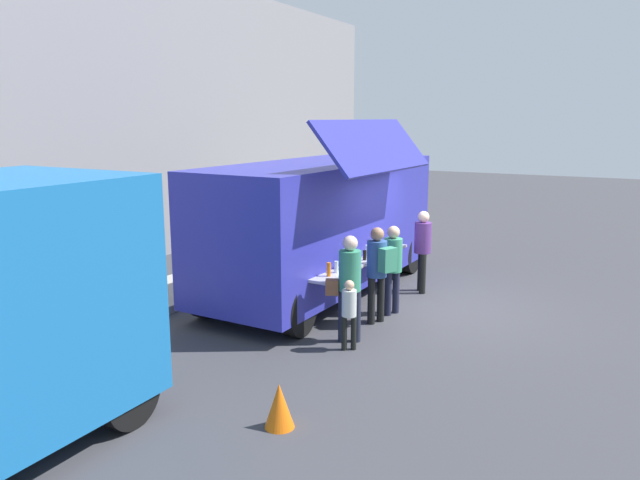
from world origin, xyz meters
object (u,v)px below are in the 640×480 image
trash_bin (310,232)px  customer_extra_browsing (423,244)px  traffic_cone_orange (279,406)px  customer_rear_waiting (349,279)px  customer_mid_with_backpack (378,265)px  child_near_queue (349,309)px  customer_front_ordering (393,262)px  food_truck_main (322,222)px

trash_bin → customer_extra_browsing: (-2.70, -4.17, 0.56)m
traffic_cone_orange → customer_rear_waiting: bearing=9.5°
customer_mid_with_backpack → customer_extra_browsing: size_ratio=1.01×
child_near_queue → customer_front_ordering: bearing=-33.9°
customer_mid_with_backpack → child_near_queue: 1.45m
trash_bin → customer_mid_with_backpack: size_ratio=0.55×
customer_rear_waiting → child_near_queue: 0.53m
trash_bin → customer_rear_waiting: (-6.04, -4.04, 0.58)m
food_truck_main → customer_mid_with_backpack: food_truck_main is taller
food_truck_main → traffic_cone_orange: (-5.29, -2.21, -1.23)m
trash_bin → customer_front_ordering: 6.05m
food_truck_main → customer_extra_browsing: bearing=-59.3°
food_truck_main → customer_rear_waiting: bearing=-141.4°
trash_bin → customer_mid_with_backpack: 6.49m
traffic_cone_orange → customer_front_ordering: (4.61, 0.38, 0.73)m
customer_rear_waiting → child_near_queue: customer_rear_waiting is taller
customer_extra_browsing → traffic_cone_orange: bearing=64.9°
food_truck_main → trash_bin: bearing=34.4°
customer_front_ordering → customer_extra_browsing: size_ratio=0.97×
traffic_cone_orange → child_near_queue: (2.61, 0.32, 0.41)m
traffic_cone_orange → trash_bin: size_ratio=0.58×
customer_rear_waiting → customer_mid_with_backpack: bearing=-28.6°
food_truck_main → customer_extra_browsing: food_truck_main is taller
trash_bin → customer_front_ordering: (-4.37, -4.16, 0.53)m
traffic_cone_orange → trash_bin: (8.98, 4.54, 0.20)m
traffic_cone_orange → trash_bin: trash_bin is taller
customer_mid_with_backpack → child_near_queue: size_ratio=1.52×
child_near_queue → food_truck_main: bearing=-0.3°
customer_rear_waiting → customer_extra_browsing: size_ratio=1.03×
food_truck_main → customer_front_ordering: (-0.67, -1.83, -0.50)m
traffic_cone_orange → child_near_queue: child_near_queue is taller
customer_front_ordering → child_near_queue: bearing=111.8°
traffic_cone_orange → customer_extra_browsing: bearing=3.4°
customer_extra_browsing → child_near_queue: customer_extra_browsing is taller
customer_front_ordering → customer_rear_waiting: bearing=106.4°
food_truck_main → traffic_cone_orange: bearing=-155.0°
customer_front_ordering → customer_extra_browsing: (1.67, -0.01, 0.03)m
trash_bin → child_near_queue: 7.64m
trash_bin → customer_rear_waiting: size_ratio=0.54×
customer_front_ordering → child_near_queue: (-2.00, -0.06, -0.32)m
customer_extra_browsing → customer_front_ordering: bearing=61.1°
trash_bin → customer_rear_waiting: customer_rear_waiting is taller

